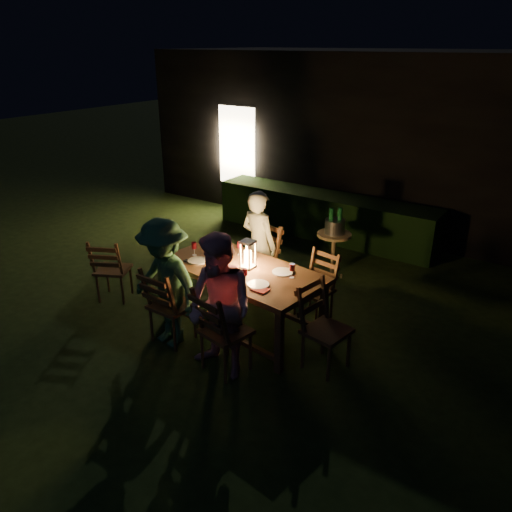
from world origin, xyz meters
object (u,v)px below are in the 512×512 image
Objects in this scene: chair_far_left at (257,275)px; chair_far_right at (314,300)px; chair_spare at (114,280)px; side_table at (334,239)px; chair_near_right at (225,345)px; chair_end at (324,342)px; bottle_bucket_b at (339,223)px; person_opp_left at (165,284)px; bottle_bucket_a at (331,223)px; bottle_table at (227,252)px; lantern at (248,256)px; chair_near_left at (171,318)px; ice_bucket at (335,227)px; person_house_side at (259,245)px; dining_table at (242,274)px; person_opp_right at (220,307)px.

chair_far_left reaches higher than chair_far_right.
chair_spare is 1.38× the size of side_table.
chair_far_left is 1.55× the size of side_table.
chair_far_right is at bearing 90.58° from chair_near_right.
bottle_bucket_b is (-0.93, 2.23, 0.55)m from chair_end.
bottle_bucket_a is at bearing 82.11° from person_opp_left.
chair_far_left is 1.03m from bottle_table.
bottle_bucket_b is at bearing 38.66° from bottle_bucket_a.
bottle_bucket_a is at bearing -141.34° from side_table.
chair_far_right is at bearing 48.20° from lantern.
side_table is at bearing -141.34° from bottle_bucket_b.
chair_near_left is 2.90m from ice_bucket.
bottle_bucket_b is (0.63, 1.21, 0.09)m from person_house_side.
chair_near_right reaches higher than side_table.
person_opp_left is (-0.20, -1.58, 0.46)m from chair_far_left.
lantern is 0.50× the size of side_table.
person_opp_left reaches higher than side_table.
chair_near_left reaches higher than ice_bucket.
side_table is (0.58, 1.17, -0.16)m from person_house_side.
person_opp_left is (-0.55, -0.76, 0.03)m from dining_table.
chair_far_left is at bearing 83.50° from chair_near_left.
chair_near_left is 3.23× the size of bottle_bucket_b.
chair_end reaches higher than chair_spare.
dining_table is at bearing 56.18° from chair_far_right.
person_house_side is at bearing 116.03° from lantern.
chair_near_right reaches higher than chair_far_right.
person_house_side is at bearing -116.49° from ice_bucket.
dining_table is 2.06× the size of chair_near_left.
ice_bucket is at bearing -102.46° from chair_far_left.
person_house_side is at bearing -117.61° from bottle_bucket_b.
lantern is 1.96m from bottle_bucket_a.
person_opp_right is 0.98m from lantern.
bottle_bucket_a is (0.72, 2.71, 0.55)m from chair_near_left.
bottle_table is 0.93× the size of ice_bucket.
dining_table is 0.94m from person_opp_right.
person_opp_left is 2.96m from bottle_bucket_b.
bottle_bucket_a is at bearing 86.20° from lantern.
person_opp_right is at bearing -72.28° from lantern.
bottle_bucket_b is at bearing -103.59° from chair_far_left.
side_table is 2.33× the size of ice_bucket.
ice_bucket is at bearing 38.66° from bottle_bucket_a.
person_opp_left reaches higher than chair_near_right.
dining_table is 1.38× the size of person_house_side.
chair_far_left reaches higher than chair_near_left.
chair_spare is at bearing -161.92° from dining_table.
bottle_bucket_b is (0.82, 2.79, 0.55)m from chair_near_left.
chair_near_left is 1.03m from person_opp_right.
chair_near_left is 1.85m from chair_end.
chair_end is 3.19× the size of bottle_bucket_a.
chair_near_right is at bearing -37.50° from chair_spare.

